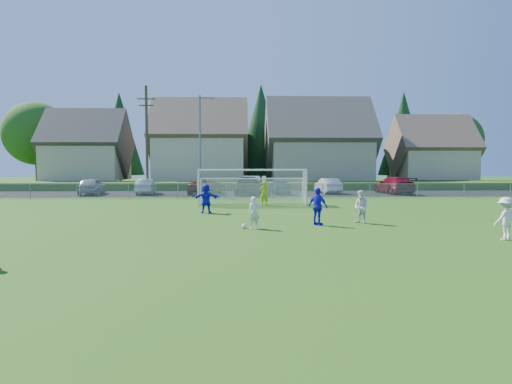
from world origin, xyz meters
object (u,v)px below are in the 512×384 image
car_d (249,186)px  car_g (394,185)px  car_b (146,187)px  player_white_a (254,213)px  car_c (206,186)px  car_f (328,186)px  car_e (280,187)px  player_blue_a (318,206)px  car_a (92,186)px  player_white_c (506,219)px  soccer_goal (252,181)px  soccer_ball (244,226)px  player_blue_b (206,198)px  goalkeeper (264,193)px  player_white_b (361,207)px

car_d → car_g: (13.79, 0.74, -0.02)m
car_b → player_white_a: bearing=108.0°
car_c → player_white_a: bearing=105.9°
car_f → car_e: bearing=6.0°
car_b → car_c: bearing=177.4°
player_blue_a → car_e: size_ratio=0.44×
car_e → car_f: size_ratio=0.92×
car_a → player_white_c: bearing=128.2°
car_d → car_e: (2.90, 0.38, -0.14)m
car_e → car_b: bearing=-5.3°
car_e → player_white_a: bearing=77.9°
car_a → player_white_a: bearing=118.1°
car_a → car_c: (10.44, 0.44, -0.02)m
car_f → soccer_goal: size_ratio=0.59×
soccer_ball → car_c: car_c is taller
car_a → soccer_goal: (14.54, -10.58, 0.85)m
car_f → car_g: 6.19m
player_white_c → soccer_goal: 17.58m
car_g → car_b: bearing=-4.6°
player_white_a → soccer_goal: 11.69m
soccer_goal → player_blue_b: bearing=-118.5°
soccer_ball → player_white_a: bearing=-3.9°
player_white_a → car_f: bearing=54.3°
goalkeeper → car_d: (-0.87, 10.77, -0.00)m
player_blue_a → player_blue_b: bearing=1.0°
player_white_a → player_blue_a: player_blue_a is taller
goalkeeper → car_f: goalkeeper is taller
car_c → car_g: (17.82, -0.06, 0.05)m
player_white_a → car_a: 26.46m
soccer_ball → player_blue_b: size_ratio=0.13×
soccer_ball → goalkeeper: goalkeeper is taller
soccer_ball → car_b: size_ratio=0.05×
player_blue_b → car_g: (16.54, 16.16, -0.04)m
player_white_a → player_white_b: (5.21, 1.55, 0.09)m
player_white_b → car_d: bearing=157.4°
car_c → car_d: car_d is taller
car_c → car_g: size_ratio=0.98×
player_white_a → car_b: (-9.43, 22.46, -0.01)m
player_blue_a → player_white_a: bearing=63.7°
car_d → car_b: bearing=1.9°
player_white_b → goalkeeper: size_ratio=0.97×
player_blue_b → car_f: 19.81m
soccer_ball → car_f: 24.70m
car_a → soccer_goal: size_ratio=0.62×
car_e → car_a: bearing=-4.3°
player_blue_b → player_white_c: bearing=139.0°
car_b → car_f: car_f is taller
player_blue_b → car_b: 17.40m
goalkeeper → car_b: 15.42m
car_c → soccer_goal: bearing=116.6°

